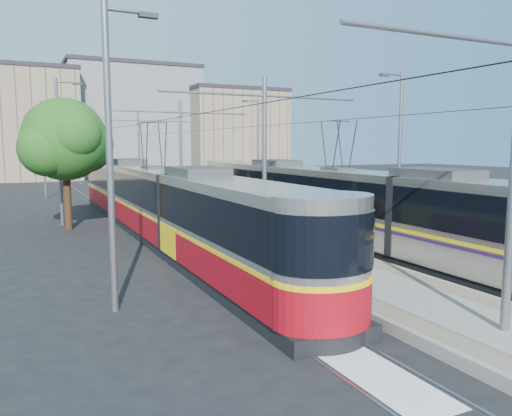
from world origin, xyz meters
TOP-DOWN VIEW (x-y plane):
  - ground at (0.00, 0.00)m, footprint 160.00×160.00m
  - platform at (0.00, 17.00)m, footprint 4.00×50.00m
  - tactile_strip_left at (-1.45, 17.00)m, footprint 0.70×50.00m
  - tactile_strip_right at (1.45, 17.00)m, footprint 0.70×50.00m
  - rails at (0.00, 17.00)m, footprint 8.71×70.00m
  - track_arrow at (-3.60, -3.00)m, footprint 1.20×5.00m
  - tram_left at (-3.60, 12.79)m, footprint 2.43×31.59m
  - tram_right at (3.60, 7.68)m, footprint 2.43×29.68m
  - catenary at (0.00, 14.15)m, footprint 9.20×70.00m
  - street_lamps at (-0.00, 21.00)m, footprint 15.18×38.22m
  - shelter at (0.55, 15.79)m, footprint 0.74×1.02m
  - tree at (-7.04, 16.62)m, footprint 4.71×4.36m
  - building_left at (-10.00, 60.00)m, footprint 16.32×12.24m
  - building_centre at (6.00, 64.00)m, footprint 18.36×14.28m
  - building_right at (20.00, 58.00)m, footprint 14.28×10.20m

SIDE VIEW (x-z plane):
  - ground at x=0.00m, z-range 0.00..0.00m
  - track_arrow at x=-3.60m, z-range 0.00..0.01m
  - rails at x=0.00m, z-range 0.00..0.03m
  - platform at x=0.00m, z-range 0.00..0.30m
  - tactile_strip_left at x=-1.45m, z-range 0.30..0.31m
  - tactile_strip_right at x=1.45m, z-range 0.30..0.31m
  - shelter at x=0.55m, z-range 0.35..2.39m
  - tram_left at x=-3.60m, z-range -1.04..4.46m
  - tram_right at x=3.60m, z-range -0.89..4.61m
  - street_lamps at x=0.00m, z-range 0.18..8.18m
  - catenary at x=0.00m, z-range 1.02..8.02m
  - tree at x=-7.04m, z-range 1.21..8.05m
  - building_right at x=20.00m, z-range 0.01..12.65m
  - building_left at x=-10.00m, z-range 0.01..14.10m
  - building_centre at x=6.00m, z-range 0.01..15.76m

